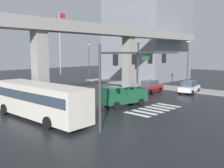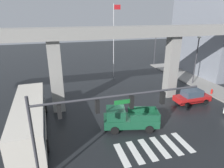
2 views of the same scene
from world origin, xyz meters
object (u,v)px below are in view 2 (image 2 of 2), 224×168
object	(u,v)px
pickup_truck	(128,119)
city_bus	(30,117)
flagpole	(114,37)
sedan_red	(192,96)
fire_hydrant	(212,92)
traffic_signal_mast	(95,113)
street_lamp_mid_block	(197,55)
street_lamp_far_north	(155,43)

from	to	relation	value
pickup_truck	city_bus	size ratio (longest dim) A/B	0.50
pickup_truck	flagpole	bearing A→B (deg)	77.28
sedan_red	fire_hydrant	world-z (taller)	sedan_red
city_bus	fire_hydrant	xyz separation A→B (m)	(22.37, 2.61, -1.29)
traffic_signal_mast	fire_hydrant	bearing A→B (deg)	26.84
pickup_truck	fire_hydrant	distance (m)	14.38
fire_hydrant	street_lamp_mid_block	bearing A→B (deg)	84.75
sedan_red	street_lamp_far_north	bearing A→B (deg)	75.66
city_bus	flagpole	bearing A→B (deg)	49.09
city_bus	traffic_signal_mast	world-z (taller)	traffic_signal_mast
street_lamp_mid_block	flagpole	world-z (taller)	flagpole
flagpole	city_bus	bearing A→B (deg)	-130.91
pickup_truck	traffic_signal_mast	xyz separation A→B (m)	(-4.01, -4.67, 3.68)
pickup_truck	street_lamp_far_north	xyz separation A→B (m)	(14.11, 21.11, 3.57)
fire_hydrant	street_lamp_far_north	bearing A→B (deg)	88.64
city_bus	sedan_red	bearing A→B (deg)	3.97
street_lamp_mid_block	fire_hydrant	distance (m)	6.01
sedan_red	traffic_signal_mast	world-z (taller)	traffic_signal_mast
pickup_truck	flagpole	distance (m)	17.18
traffic_signal_mast	street_lamp_mid_block	xyz separation A→B (m)	(18.12, 13.32, -0.11)
street_lamp_mid_block	pickup_truck	bearing A→B (deg)	-148.48
street_lamp_far_north	flagpole	world-z (taller)	flagpole
sedan_red	flagpole	world-z (taller)	flagpole
sedan_red	fire_hydrant	size ratio (longest dim) A/B	5.09
street_lamp_far_north	flagpole	size ratio (longest dim) A/B	0.62
pickup_truck	flagpole	world-z (taller)	flagpole
city_bus	fire_hydrant	distance (m)	22.56
pickup_truck	street_lamp_far_north	distance (m)	25.64
city_bus	street_lamp_mid_block	bearing A→B (deg)	17.01
traffic_signal_mast	street_lamp_far_north	xyz separation A→B (m)	(18.12, 25.78, -0.11)
pickup_truck	street_lamp_mid_block	size ratio (longest dim) A/B	0.75
sedan_red	street_lamp_mid_block	distance (m)	8.24
pickup_truck	flagpole	xyz separation A→B (m)	(3.57, 15.80, 5.72)
sedan_red	traffic_signal_mast	size ratio (longest dim) A/B	0.40
street_lamp_far_north	flagpole	xyz separation A→B (m)	(-10.54, -5.30, 2.15)
traffic_signal_mast	fire_hydrant	xyz separation A→B (m)	(17.72, 8.97, -4.23)
flagpole	sedan_red	bearing A→B (deg)	-65.35
pickup_truck	city_bus	xyz separation A→B (m)	(-8.66, 1.69, 0.73)
street_lamp_mid_block	city_bus	bearing A→B (deg)	-162.99
pickup_truck	street_lamp_mid_block	distance (m)	16.93
street_lamp_far_north	fire_hydrant	distance (m)	17.31
flagpole	fire_hydrant	bearing A→B (deg)	-48.61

